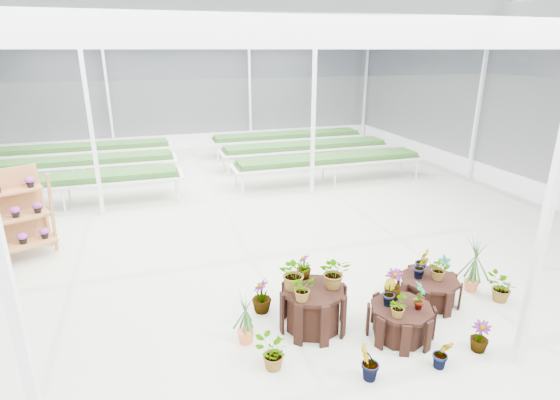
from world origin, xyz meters
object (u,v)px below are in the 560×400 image
object	(u,v)px
plinth_tall	(313,308)
plinth_mid	(400,321)
plinth_low	(428,290)
shelf_rack	(4,218)

from	to	relation	value
plinth_tall	plinth_mid	xyz separation A→B (m)	(1.20, -0.60, -0.09)
plinth_low	shelf_rack	xyz separation A→B (m)	(-7.38, 4.07, 0.70)
plinth_mid	plinth_low	distance (m)	1.22
plinth_tall	shelf_rack	xyz separation A→B (m)	(-5.18, 4.17, 0.58)
plinth_low	shelf_rack	world-z (taller)	shelf_rack
shelf_rack	plinth_tall	bearing A→B (deg)	-62.07
shelf_rack	plinth_low	bearing A→B (deg)	-52.11
plinth_tall	shelf_rack	world-z (taller)	shelf_rack
plinth_tall	shelf_rack	bearing A→B (deg)	141.17
plinth_low	shelf_rack	size ratio (longest dim) A/B	0.56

